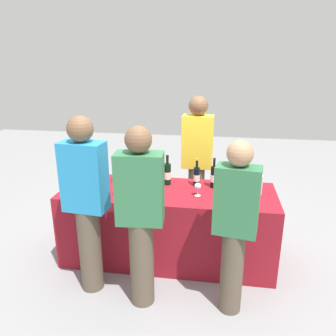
{
  "coord_description": "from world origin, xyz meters",
  "views": [
    {
      "loc": [
        0.5,
        -3.23,
        2.15
      ],
      "look_at": [
        0.0,
        0.0,
        1.05
      ],
      "focal_mm": 35.94,
      "sensor_mm": 36.0,
      "label": 1
    }
  ],
  "objects_px": {
    "wine_bottle_2": "(152,174)",
    "wine_bottle_4": "(197,176)",
    "wine_glass_4": "(236,191)",
    "wine_bottle_5": "(214,177)",
    "wine_glass_0": "(117,187)",
    "wine_glass_3": "(198,187)",
    "wine_bottle_0": "(104,170)",
    "server_pouring": "(197,159)",
    "guest_0": "(86,200)",
    "guest_2": "(235,223)",
    "wine_bottle_6": "(235,181)",
    "wine_glass_1": "(130,183)",
    "wine_bottle_1": "(118,173)",
    "ice_bucket": "(252,184)",
    "wine_bottle_3": "(167,174)",
    "wine_glass_2": "(148,186)",
    "guest_1": "(140,213)"
  },
  "relations": [
    {
      "from": "wine_bottle_0",
      "to": "wine_glass_0",
      "type": "distance_m",
      "value": 0.48
    },
    {
      "from": "wine_bottle_5",
      "to": "wine_glass_0",
      "type": "distance_m",
      "value": 1.02
    },
    {
      "from": "wine_glass_0",
      "to": "ice_bucket",
      "type": "bearing_deg",
      "value": 11.13
    },
    {
      "from": "guest_2",
      "to": "guest_0",
      "type": "bearing_deg",
      "value": -174.95
    },
    {
      "from": "wine_glass_2",
      "to": "wine_glass_3",
      "type": "relative_size",
      "value": 1.04
    },
    {
      "from": "wine_glass_1",
      "to": "guest_0",
      "type": "height_order",
      "value": "guest_0"
    },
    {
      "from": "wine_bottle_3",
      "to": "wine_glass_3",
      "type": "height_order",
      "value": "wine_bottle_3"
    },
    {
      "from": "wine_bottle_5",
      "to": "wine_glass_1",
      "type": "xyz_separation_m",
      "value": [
        -0.84,
        -0.28,
        -0.02
      ]
    },
    {
      "from": "wine_bottle_2",
      "to": "wine_glass_4",
      "type": "relative_size",
      "value": 2.53
    },
    {
      "from": "wine_bottle_0",
      "to": "wine_glass_2",
      "type": "bearing_deg",
      "value": -30.73
    },
    {
      "from": "wine_bottle_5",
      "to": "wine_glass_0",
      "type": "relative_size",
      "value": 2.49
    },
    {
      "from": "wine_bottle_4",
      "to": "server_pouring",
      "type": "xyz_separation_m",
      "value": [
        -0.03,
        0.51,
        0.04
      ]
    },
    {
      "from": "wine_glass_1",
      "to": "server_pouring",
      "type": "xyz_separation_m",
      "value": [
        0.63,
        0.81,
        0.04
      ]
    },
    {
      "from": "wine_bottle_6",
      "to": "guest_0",
      "type": "relative_size",
      "value": 0.19
    },
    {
      "from": "wine_bottle_6",
      "to": "guest_0",
      "type": "height_order",
      "value": "guest_0"
    },
    {
      "from": "wine_bottle_2",
      "to": "guest_0",
      "type": "xyz_separation_m",
      "value": [
        -0.44,
        -0.8,
        0.0
      ]
    },
    {
      "from": "guest_0",
      "to": "wine_glass_0",
      "type": "bearing_deg",
      "value": 74.93
    },
    {
      "from": "wine_bottle_5",
      "to": "guest_2",
      "type": "xyz_separation_m",
      "value": [
        0.2,
        -0.89,
        -0.07
      ]
    },
    {
      "from": "wine_glass_1",
      "to": "server_pouring",
      "type": "height_order",
      "value": "server_pouring"
    },
    {
      "from": "wine_glass_0",
      "to": "ice_bucket",
      "type": "height_order",
      "value": "ice_bucket"
    },
    {
      "from": "wine_bottle_3",
      "to": "guest_0",
      "type": "xyz_separation_m",
      "value": [
        -0.61,
        -0.8,
        -0.0
      ]
    },
    {
      "from": "wine_bottle_3",
      "to": "wine_bottle_6",
      "type": "relative_size",
      "value": 1.04
    },
    {
      "from": "wine_bottle_0",
      "to": "wine_glass_4",
      "type": "height_order",
      "value": "wine_bottle_0"
    },
    {
      "from": "wine_glass_3",
      "to": "wine_glass_4",
      "type": "distance_m",
      "value": 0.38
    },
    {
      "from": "ice_bucket",
      "to": "wine_bottle_0",
      "type": "bearing_deg",
      "value": 175.45
    },
    {
      "from": "wine_bottle_3",
      "to": "wine_glass_2",
      "type": "bearing_deg",
      "value": -113.55
    },
    {
      "from": "wine_bottle_1",
      "to": "wine_bottle_2",
      "type": "xyz_separation_m",
      "value": [
        0.38,
        0.04,
        0.0
      ]
    },
    {
      "from": "wine_glass_3",
      "to": "server_pouring",
      "type": "relative_size",
      "value": 0.08
    },
    {
      "from": "wine_bottle_6",
      "to": "guest_1",
      "type": "bearing_deg",
      "value": -134.59
    },
    {
      "from": "wine_bottle_3",
      "to": "wine_glass_4",
      "type": "relative_size",
      "value": 2.57
    },
    {
      "from": "wine_bottle_0",
      "to": "server_pouring",
      "type": "relative_size",
      "value": 0.19
    },
    {
      "from": "wine_bottle_0",
      "to": "wine_glass_3",
      "type": "distance_m",
      "value": 1.11
    },
    {
      "from": "wine_bottle_2",
      "to": "wine_bottle_6",
      "type": "height_order",
      "value": "wine_bottle_2"
    },
    {
      "from": "wine_bottle_2",
      "to": "wine_bottle_4",
      "type": "height_order",
      "value": "wine_bottle_2"
    },
    {
      "from": "wine_glass_1",
      "to": "ice_bucket",
      "type": "distance_m",
      "value": 1.25
    },
    {
      "from": "guest_2",
      "to": "wine_bottle_5",
      "type": "bearing_deg",
      "value": 112.11
    },
    {
      "from": "wine_bottle_4",
      "to": "wine_glass_3",
      "type": "xyz_separation_m",
      "value": [
        0.03,
        -0.28,
        -0.01
      ]
    },
    {
      "from": "wine_bottle_3",
      "to": "wine_bottle_0",
      "type": "bearing_deg",
      "value": 179.28
    },
    {
      "from": "wine_bottle_2",
      "to": "wine_glass_1",
      "type": "height_order",
      "value": "wine_bottle_2"
    },
    {
      "from": "wine_bottle_5",
      "to": "ice_bucket",
      "type": "xyz_separation_m",
      "value": [
        0.39,
        -0.1,
        -0.02
      ]
    },
    {
      "from": "wine_bottle_4",
      "to": "wine_glass_1",
      "type": "relative_size",
      "value": 2.07
    },
    {
      "from": "wine_bottle_4",
      "to": "server_pouring",
      "type": "relative_size",
      "value": 0.18
    },
    {
      "from": "wine_glass_4",
      "to": "guest_1",
      "type": "xyz_separation_m",
      "value": [
        -0.81,
        -0.61,
        -0.0
      ]
    },
    {
      "from": "wine_bottle_6",
      "to": "guest_0",
      "type": "xyz_separation_m",
      "value": [
        -1.34,
        -0.71,
        0.0
      ]
    },
    {
      "from": "wine_bottle_0",
      "to": "wine_bottle_5",
      "type": "distance_m",
      "value": 1.22
    },
    {
      "from": "wine_glass_3",
      "to": "wine_glass_1",
      "type": "bearing_deg",
      "value": -178.18
    },
    {
      "from": "wine_bottle_0",
      "to": "wine_bottle_5",
      "type": "bearing_deg",
      "value": -1.12
    },
    {
      "from": "wine_bottle_2",
      "to": "wine_glass_1",
      "type": "xyz_separation_m",
      "value": [
        -0.17,
        -0.29,
        -0.01
      ]
    },
    {
      "from": "guest_0",
      "to": "guest_2",
      "type": "bearing_deg",
      "value": 1.02
    },
    {
      "from": "ice_bucket",
      "to": "wine_glass_0",
      "type": "bearing_deg",
      "value": -168.87
    }
  ]
}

